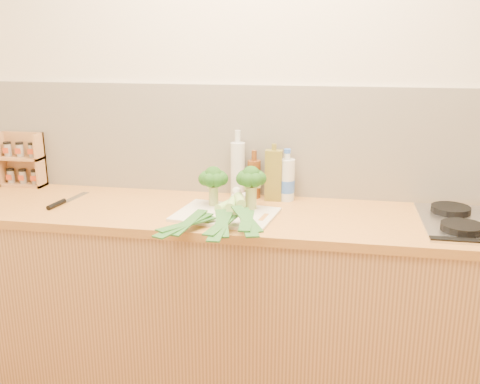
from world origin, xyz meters
name	(u,v)px	position (x,y,z in m)	size (l,w,h in m)	color
room_shell	(262,141)	(0.00, 1.49, 1.17)	(3.50, 3.50, 3.50)	beige
counter	(252,302)	(0.00, 1.20, 0.45)	(3.20, 0.62, 0.90)	tan
chopping_board	(226,214)	(-0.11, 1.12, 0.91)	(0.43, 0.31, 0.01)	silver
broccoli_left	(213,179)	(-0.19, 1.23, 1.04)	(0.14, 0.14, 0.18)	#95A560
broccoli_right	(251,179)	(-0.01, 1.21, 1.05)	(0.13, 0.14, 0.20)	#95A560
leek_front	(218,209)	(-0.14, 1.10, 0.94)	(0.29, 0.64, 0.04)	white
leek_mid	(229,209)	(-0.08, 1.05, 0.95)	(0.11, 0.63, 0.04)	white
leek_back	(242,206)	(-0.02, 1.05, 0.97)	(0.22, 0.60, 0.04)	white
chefs_knife	(61,202)	(-0.90, 1.15, 0.91)	(0.07, 0.31, 0.02)	silver
spice_rack	(23,163)	(-1.27, 1.44, 1.02)	(0.24, 0.09, 0.28)	tan
oil_tin	(274,175)	(0.07, 1.40, 1.03)	(0.08, 0.05, 0.28)	olive
glass_bottle	(238,169)	(-0.11, 1.43, 1.04)	(0.07, 0.07, 0.33)	silver
amber_bottle	(254,178)	(-0.03, 1.43, 1.00)	(0.06, 0.06, 0.24)	brown
water_bottle	(287,181)	(0.13, 1.42, 1.00)	(0.08, 0.08, 0.23)	silver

